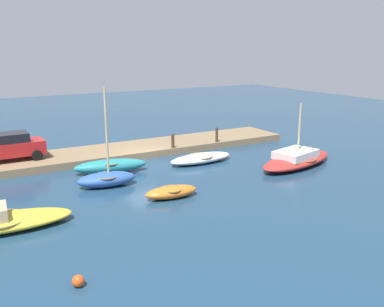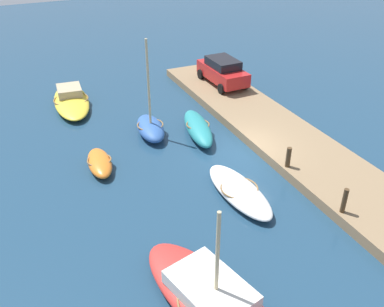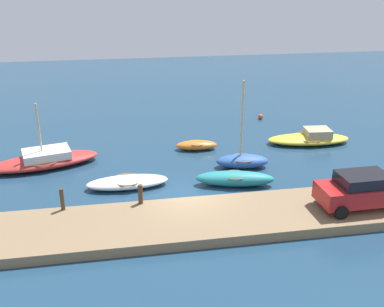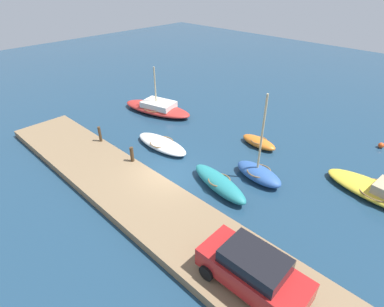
{
  "view_description": "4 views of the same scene",
  "coord_description": "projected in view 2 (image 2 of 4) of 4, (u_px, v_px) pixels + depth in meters",
  "views": [
    {
      "loc": [
        10.9,
        24.59,
        7.27
      ],
      "look_at": [
        -1.49,
        3.36,
        1.07
      ],
      "focal_mm": 39.97,
      "sensor_mm": 36.0,
      "label": 1
    },
    {
      "loc": [
        -15.42,
        9.97,
        10.95
      ],
      "look_at": [
        -0.57,
        3.15,
        1.14
      ],
      "focal_mm": 39.73,
      "sensor_mm": 36.0,
      "label": 2
    },
    {
      "loc": [
        -3.21,
        -19.88,
        10.69
      ],
      "look_at": [
        0.78,
        3.1,
        1.28
      ],
      "focal_mm": 41.62,
      "sensor_mm": 36.0,
      "label": 3
    },
    {
      "loc": [
        11.11,
        -9.49,
        10.69
      ],
      "look_at": [
        -0.03,
        2.02,
        0.77
      ],
      "focal_mm": 28.3,
      "sensor_mm": 36.0,
      "label": 4
    }
  ],
  "objects": [
    {
      "name": "parked_car",
      "position": [
        223.0,
        71.0,
        27.63
      ],
      "size": [
        4.12,
        2.05,
        1.69
      ],
      "rotation": [
        0.0,
        0.0,
        0.02
      ],
      "color": "#B21E1E",
      "rests_on": "dock_platform"
    },
    {
      "name": "sailboat_red",
      "position": [
        214.0,
        300.0,
        12.96
      ],
      "size": [
        6.76,
        3.72,
        3.92
      ],
      "rotation": [
        0.0,
        0.0,
        0.24
      ],
      "color": "#B72D28",
      "rests_on": "ground_plane"
    },
    {
      "name": "ground_plane",
      "position": [
        244.0,
        154.0,
        21.22
      ],
      "size": [
        84.0,
        84.0,
        0.0
      ],
      "primitive_type": "plane",
      "color": "navy"
    },
    {
      "name": "rowboat_white",
      "position": [
        239.0,
        191.0,
        18.05
      ],
      "size": [
        4.43,
        1.68,
        0.58
      ],
      "rotation": [
        0.0,
        0.0,
        0.03
      ],
      "color": "white",
      "rests_on": "ground_plane"
    },
    {
      "name": "mooring_post_west",
      "position": [
        344.0,
        201.0,
        16.3
      ],
      "size": [
        0.19,
        0.19,
        1.08
      ],
      "primitive_type": "cylinder",
      "color": "#47331E",
      "rests_on": "dock_platform"
    },
    {
      "name": "motorboat_yellow",
      "position": [
        71.0,
        100.0,
        26.06
      ],
      "size": [
        5.74,
        2.51,
        1.02
      ],
      "rotation": [
        0.0,
        0.0,
        -0.09
      ],
      "color": "gold",
      "rests_on": "ground_plane"
    },
    {
      "name": "dock_platform",
      "position": [
        286.0,
        140.0,
        21.99
      ],
      "size": [
        23.75,
        3.89,
        0.46
      ],
      "primitive_type": "cube",
      "color": "#846B4C",
      "rests_on": "ground_plane"
    },
    {
      "name": "dinghy_orange",
      "position": [
        100.0,
        163.0,
        19.96
      ],
      "size": [
        2.76,
        1.3,
        0.59
      ],
      "rotation": [
        0.0,
        0.0,
        -0.08
      ],
      "color": "orange",
      "rests_on": "ground_plane"
    },
    {
      "name": "rowboat_blue",
      "position": [
        150.0,
        127.0,
        22.75
      ],
      "size": [
        3.25,
        1.73,
        5.25
      ],
      "rotation": [
        0.0,
        0.0,
        -0.13
      ],
      "color": "#2D569E",
      "rests_on": "ground_plane"
    },
    {
      "name": "rowboat_teal",
      "position": [
        198.0,
        128.0,
        22.77
      ],
      "size": [
        4.4,
        2.04,
        0.81
      ],
      "rotation": [
        0.0,
        0.0,
        -0.21
      ],
      "color": "teal",
      "rests_on": "ground_plane"
    },
    {
      "name": "mooring_post_mid_west",
      "position": [
        288.0,
        157.0,
        19.15
      ],
      "size": [
        0.22,
        0.22,
        0.97
      ],
      "primitive_type": "cylinder",
      "color": "#47331E",
      "rests_on": "dock_platform"
    }
  ]
}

